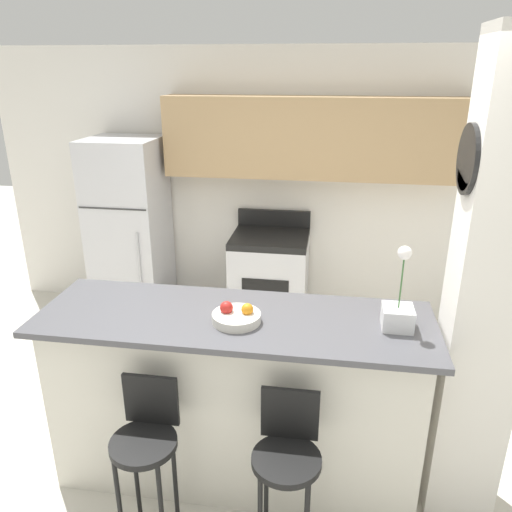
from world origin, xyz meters
The scene contains 11 objects.
ground_plane centered at (0.00, 0.00, 0.00)m, with size 14.00×14.00×0.00m, color beige.
wall_back centered at (0.13, 2.22, 1.48)m, with size 5.60×0.38×2.55m.
pillar_right centered at (1.29, 0.00, 1.28)m, with size 0.38×0.33×2.55m.
counter_bar centered at (0.00, 0.00, 0.55)m, with size 2.19×0.70×1.09m.
refrigerator centered at (-1.40, 1.91, 0.88)m, with size 0.65×0.67×1.77m.
stove_range centered at (-0.05, 1.94, 0.46)m, with size 0.70×0.63×1.07m.
bar_stool_left centered at (-0.35, -0.50, 0.61)m, with size 0.33×0.33×0.93m.
bar_stool_right centered at (0.35, -0.50, 0.61)m, with size 0.33×0.33×0.93m.
orchid_vase centered at (0.87, 0.01, 1.18)m, with size 0.16×0.16×0.45m.
fruit_bowl centered at (0.03, -0.06, 1.12)m, with size 0.26×0.26×0.11m.
trash_bin centered at (-0.85, 1.69, 0.19)m, with size 0.28×0.28×0.38m.
Camera 1 is at (0.50, -2.39, 2.38)m, focal length 35.00 mm.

